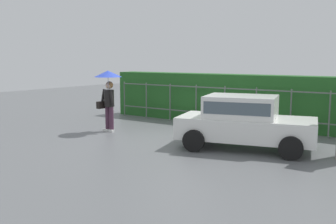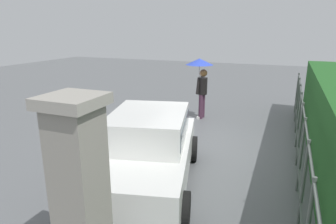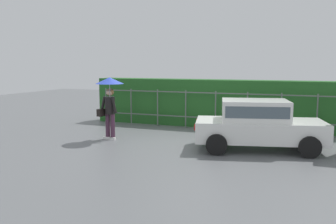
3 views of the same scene
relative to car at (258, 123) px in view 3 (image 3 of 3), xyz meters
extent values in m
plane|color=slate|center=(-2.34, 0.25, -0.80)|extent=(40.00, 40.00, 0.00)
cube|color=white|center=(0.06, 0.01, -0.22)|extent=(3.99, 2.49, 0.60)
cube|color=white|center=(-0.09, -0.02, 0.38)|extent=(2.19, 1.86, 0.60)
cube|color=#4C5B66|center=(-0.09, -0.02, 0.40)|extent=(2.05, 1.84, 0.33)
cylinder|color=black|center=(1.07, 1.13, -0.50)|extent=(0.63, 0.32, 0.60)
cylinder|color=black|center=(1.47, -0.50, -0.50)|extent=(0.63, 0.32, 0.60)
cylinder|color=black|center=(-1.36, 0.53, -0.50)|extent=(0.63, 0.32, 0.60)
cylinder|color=black|center=(-0.95, -1.10, -0.50)|extent=(0.63, 0.32, 0.60)
cube|color=red|center=(-1.88, 0.10, -0.07)|extent=(0.11, 0.21, 0.16)
cube|color=red|center=(-1.61, -0.97, -0.07)|extent=(0.11, 0.21, 0.16)
cylinder|color=#47283D|center=(-4.74, -0.26, -0.37)|extent=(0.15, 0.15, 0.86)
cylinder|color=#47283D|center=(-4.94, -0.24, -0.37)|extent=(0.15, 0.15, 0.86)
cube|color=white|center=(-4.75, -0.32, -0.76)|extent=(0.26, 0.10, 0.08)
cube|color=white|center=(-4.95, -0.30, -0.76)|extent=(0.26, 0.10, 0.08)
cylinder|color=black|center=(-4.84, -0.25, 0.35)|extent=(0.34, 0.34, 0.58)
sphere|color=#DBAD89|center=(-4.84, -0.25, 0.78)|extent=(0.22, 0.22, 0.22)
sphere|color=olive|center=(-4.84, -0.22, 0.80)|extent=(0.25, 0.25, 0.25)
cylinder|color=black|center=(-4.63, -0.35, 0.37)|extent=(0.23, 0.11, 0.56)
cylinder|color=black|center=(-5.07, -0.31, 0.37)|extent=(0.23, 0.11, 0.56)
cylinder|color=#B2B2B7|center=(-4.77, -0.36, 0.69)|extent=(0.02, 0.02, 0.77)
cone|color=blue|center=(-4.77, -0.36, 1.18)|extent=(0.93, 0.93, 0.21)
cube|color=black|center=(-5.11, -0.35, 0.11)|extent=(0.19, 0.35, 0.24)
cylinder|color=#59605B|center=(-6.85, 2.82, -0.05)|extent=(0.05, 0.05, 1.50)
cylinder|color=#59605B|center=(-5.64, 2.82, -0.05)|extent=(0.05, 0.05, 1.50)
cylinder|color=#59605B|center=(-4.43, 2.82, -0.05)|extent=(0.05, 0.05, 1.50)
cylinder|color=#59605B|center=(-3.21, 2.82, -0.05)|extent=(0.05, 0.05, 1.50)
cylinder|color=#59605B|center=(-2.00, 2.82, -0.05)|extent=(0.05, 0.05, 1.50)
cylinder|color=#59605B|center=(-0.79, 2.82, -0.05)|extent=(0.05, 0.05, 1.50)
cylinder|color=#59605B|center=(0.42, 2.82, -0.05)|extent=(0.05, 0.05, 1.50)
cylinder|color=#59605B|center=(1.63, 2.82, -0.05)|extent=(0.05, 0.05, 1.50)
cube|color=#59605B|center=(-1.40, 2.82, 0.62)|extent=(10.90, 0.03, 0.04)
cube|color=#59605B|center=(-1.40, 2.82, -0.35)|extent=(10.90, 0.03, 0.04)
cube|color=#235B23|center=(-1.40, 3.55, 0.15)|extent=(11.90, 0.90, 1.90)
camera|label=1|loc=(4.28, -9.84, 1.68)|focal=41.18mm
camera|label=2|loc=(4.94, 2.42, 2.26)|focal=31.63mm
camera|label=3|loc=(1.56, -11.08, 1.73)|focal=39.98mm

